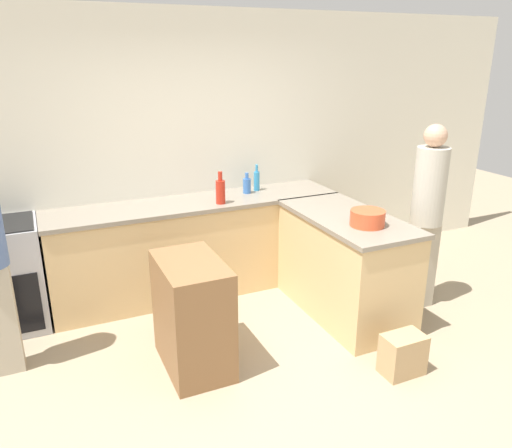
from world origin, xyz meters
The scene contains 12 objects.
ground_plane centered at (0.00, 0.00, 0.00)m, with size 14.00×14.00×0.00m, color tan.
wall_back centered at (0.00, 2.13, 1.35)m, with size 8.00×0.06×2.70m.
counter_back centered at (0.00, 1.79, 0.47)m, with size 2.84×0.63×0.94m.
counter_peninsula centered at (1.07, 0.81, 0.47)m, with size 0.69×1.39×0.94m.
range_oven centered at (-1.72, 1.79, 0.47)m, with size 0.60×0.61×0.95m.
island_table centered at (-0.44, 0.57, 0.43)m, with size 0.45×0.72×0.86m.
mixing_bowl centered at (1.06, 0.52, 1.00)m, with size 0.29×0.29×0.13m.
water_bottle_blue centered at (0.56, 1.86, 1.02)m, with size 0.08×0.08×0.21m.
hot_sauce_bottle centered at (0.19, 1.62, 1.06)m, with size 0.09×0.09×0.31m.
dish_soap_bottle centered at (0.69, 1.91, 1.05)m, with size 0.06×0.06×0.27m.
person_at_peninsula centered at (1.79, 0.62, 0.95)m, with size 0.29×0.29×1.72m.
paper_bag centered at (0.94, -0.18, 0.16)m, with size 0.31×0.21×0.32m.
Camera 1 is at (-1.37, -2.64, 2.29)m, focal length 35.00 mm.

